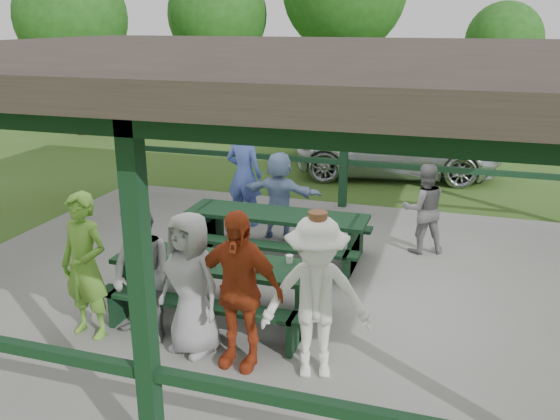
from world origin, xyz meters
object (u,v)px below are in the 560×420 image
(picnic_table_near, at_px, (218,281))
(contestant_grey_mid, at_px, (191,284))
(pickup_truck, at_px, (397,148))
(spectator_lblue, at_px, (280,195))
(spectator_blue, at_px, (244,175))
(contestant_grey_left, at_px, (142,275))
(contestant_red, at_px, (238,289))
(spectator_grey, at_px, (424,208))
(contestant_green, at_px, (85,266))
(picnic_table_far, at_px, (277,230))
(farm_trailer, at_px, (339,135))
(contestant_white_fedora, at_px, (316,298))

(picnic_table_near, relative_size, contestant_grey_mid, 1.59)
(contestant_grey_mid, distance_m, pickup_truck, 9.14)
(spectator_lblue, xyz_separation_m, spectator_blue, (-0.81, 0.46, 0.18))
(picnic_table_near, bearing_deg, contestant_grey_left, -127.41)
(contestant_red, distance_m, spectator_grey, 4.24)
(contestant_grey_mid, bearing_deg, contestant_green, -161.25)
(picnic_table_far, height_order, farm_trailer, farm_trailer)
(contestant_green, relative_size, pickup_truck, 0.36)
(contestant_grey_left, height_order, contestant_white_fedora, contestant_white_fedora)
(contestant_green, bearing_deg, spectator_lblue, 81.31)
(contestant_green, height_order, contestant_grey_left, contestant_green)
(contestant_grey_left, relative_size, contestant_white_fedora, 0.90)
(picnic_table_far, bearing_deg, picnic_table_near, -93.19)
(contestant_grey_left, bearing_deg, pickup_truck, 94.56)
(picnic_table_far, distance_m, spectator_grey, 2.35)
(contestant_grey_left, relative_size, contestant_red, 0.93)
(contestant_grey_left, relative_size, spectator_grey, 1.12)
(spectator_lblue, xyz_separation_m, farm_trailer, (-0.44, 6.77, -0.23))
(spectator_blue, bearing_deg, contestant_green, 92.12)
(contestant_white_fedora, distance_m, spectator_grey, 3.95)
(picnic_table_near, height_order, contestant_red, contestant_red)
(contestant_grey_mid, xyz_separation_m, spectator_blue, (-0.99, 4.23, 0.11))
(spectator_lblue, relative_size, farm_trailer, 0.42)
(contestant_grey_left, xyz_separation_m, farm_trailer, (0.02, 10.48, -0.29))
(spectator_grey, xyz_separation_m, farm_trailer, (-2.80, 6.71, -0.21))
(contestant_grey_mid, bearing_deg, spectator_blue, 120.50)
(contestant_grey_left, xyz_separation_m, contestant_grey_mid, (0.63, -0.07, 0.01))
(contestant_green, relative_size, contestant_grey_mid, 1.07)
(contestant_red, height_order, farm_trailer, contestant_red)
(picnic_table_far, height_order, pickup_truck, pickup_truck)
(spectator_lblue, bearing_deg, picnic_table_near, 97.41)
(contestant_grey_left, bearing_deg, spectator_grey, 68.93)
(picnic_table_far, bearing_deg, pickup_truck, 80.19)
(contestant_white_fedora, distance_m, spectator_lblue, 4.13)
(picnic_table_far, height_order, spectator_grey, spectator_grey)
(picnic_table_near, height_order, pickup_truck, pickup_truck)
(contestant_red, bearing_deg, farm_trailer, 101.04)
(picnic_table_far, distance_m, contestant_green, 3.21)
(picnic_table_far, height_order, contestant_white_fedora, contestant_white_fedora)
(contestant_grey_left, relative_size, pickup_truck, 0.34)
(contestant_grey_left, xyz_separation_m, contestant_red, (1.22, -0.15, 0.06))
(picnic_table_near, relative_size, farm_trailer, 0.73)
(picnic_table_far, bearing_deg, spectator_blue, 127.17)
(contestant_red, bearing_deg, spectator_blue, 114.63)
(picnic_table_far, distance_m, spectator_blue, 1.81)
(picnic_table_far, xyz_separation_m, contestant_white_fedora, (1.35, -2.87, 0.39))
(spectator_lblue, bearing_deg, contestant_white_fedora, 117.54)
(spectator_blue, bearing_deg, spectator_lblue, 156.74)
(picnic_table_far, distance_m, contestant_white_fedora, 3.20)
(contestant_green, height_order, pickup_truck, contestant_green)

